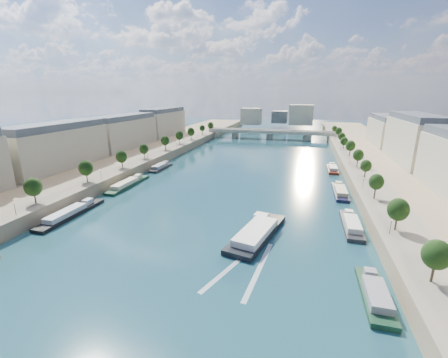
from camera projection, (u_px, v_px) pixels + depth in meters
The scene contains 17 objects.
ground at pixel (237, 180), 143.10m from camera, with size 700.00×700.00×0.00m, color #0B2933.
quay_left at pixel (106, 166), 160.12m from camera, with size 44.00×520.00×5.00m, color #9E8460.
quay_right at pixel (406, 187), 124.68m from camera, with size 44.00×520.00×5.00m, color #9E8460.
pave_left at pixel (131, 163), 155.72m from camera, with size 14.00×520.00×0.10m, color gray.
pave_right at pixel (368, 179), 127.66m from camera, with size 14.00×520.00×0.10m, color gray.
trees_left at pixel (135, 152), 155.56m from camera, with size 4.80×268.80×8.26m.
trees_right at pixel (360, 161), 135.92m from camera, with size 4.80×268.80×8.26m.
lamps_left at pixel (127, 163), 144.56m from camera, with size 0.36×200.36×4.28m.
lamps_right at pixel (355, 169), 132.64m from camera, with size 0.36×200.36×4.28m.
buildings_left at pixel (97, 136), 170.56m from camera, with size 16.00×226.00×23.20m.
buildings_right at pixel (437, 150), 128.72m from camera, with size 16.00×226.00×23.20m.
skyline at pixel (281, 116), 341.96m from camera, with size 79.00×42.00×22.00m.
bridge at pixel (270, 133), 268.30m from camera, with size 112.00×12.00×8.15m.
tour_barge at pixel (257, 233), 87.14m from camera, with size 14.60×30.36×3.97m.
wake at pixel (246, 267), 72.07m from camera, with size 13.25×25.99×0.04m.
moored_barges_left at pixel (72, 213), 102.05m from camera, with size 5.00×156.15×3.60m.
moored_barges_right at pixel (352, 227), 91.63m from camera, with size 5.00×162.36×3.60m.
Camera 1 is at (29.03, -34.28, 40.56)m, focal length 24.00 mm.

